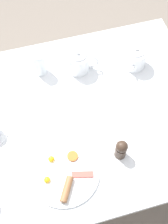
{
  "coord_description": "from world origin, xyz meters",
  "views": [
    {
      "loc": [
        0.69,
        -0.19,
        2.0
      ],
      "look_at": [
        0.0,
        0.0,
        0.75
      ],
      "focal_mm": 50.0,
      "sensor_mm": 36.0,
      "label": 1
    }
  ],
  "objects_px": {
    "spoon_for_tea": "(29,121)",
    "teapot_far": "(78,62)",
    "fork_by_plate": "(88,114)",
    "breakfast_plate": "(64,173)",
    "pepper_grinder": "(121,149)",
    "teapot_near": "(135,57)",
    "water_glass_tall": "(39,63)"
  },
  "relations": [
    {
      "from": "spoon_for_tea",
      "to": "teapot_far",
      "type": "bearing_deg",
      "value": 128.32
    },
    {
      "from": "fork_by_plate",
      "to": "breakfast_plate",
      "type": "bearing_deg",
      "value": -35.19
    },
    {
      "from": "pepper_grinder",
      "to": "teapot_far",
      "type": "bearing_deg",
      "value": -174.2
    },
    {
      "from": "teapot_near",
      "to": "spoon_for_tea",
      "type": "bearing_deg",
      "value": -42.65
    },
    {
      "from": "teapot_far",
      "to": "spoon_for_tea",
      "type": "xyz_separation_m",
      "value": [
        0.24,
        -0.3,
        -0.05
      ]
    },
    {
      "from": "teapot_near",
      "to": "teapot_far",
      "type": "distance_m",
      "value": 0.29
    },
    {
      "from": "breakfast_plate",
      "to": "fork_by_plate",
      "type": "height_order",
      "value": "breakfast_plate"
    },
    {
      "from": "breakfast_plate",
      "to": "spoon_for_tea",
      "type": "distance_m",
      "value": 0.3
    },
    {
      "from": "fork_by_plate",
      "to": "teapot_far",
      "type": "bearing_deg",
      "value": 173.94
    },
    {
      "from": "breakfast_plate",
      "to": "teapot_far",
      "type": "bearing_deg",
      "value": 158.59
    },
    {
      "from": "breakfast_plate",
      "to": "pepper_grinder",
      "type": "bearing_deg",
      "value": 94.55
    },
    {
      "from": "teapot_far",
      "to": "spoon_for_tea",
      "type": "bearing_deg",
      "value": 54.41
    },
    {
      "from": "fork_by_plate",
      "to": "spoon_for_tea",
      "type": "relative_size",
      "value": 0.91
    },
    {
      "from": "breakfast_plate",
      "to": "fork_by_plate",
      "type": "distance_m",
      "value": 0.31
    },
    {
      "from": "pepper_grinder",
      "to": "breakfast_plate",
      "type": "bearing_deg",
      "value": -85.45
    },
    {
      "from": "breakfast_plate",
      "to": "fork_by_plate",
      "type": "bearing_deg",
      "value": 144.81
    },
    {
      "from": "teapot_near",
      "to": "water_glass_tall",
      "type": "xyz_separation_m",
      "value": [
        -0.08,
        -0.47,
        0.01
      ]
    },
    {
      "from": "breakfast_plate",
      "to": "pepper_grinder",
      "type": "distance_m",
      "value": 0.26
    },
    {
      "from": "teapot_far",
      "to": "fork_by_plate",
      "type": "distance_m",
      "value": 0.28
    },
    {
      "from": "spoon_for_tea",
      "to": "water_glass_tall",
      "type": "bearing_deg",
      "value": 157.67
    },
    {
      "from": "spoon_for_tea",
      "to": "fork_by_plate",
      "type": "bearing_deg",
      "value": 82.26
    },
    {
      "from": "water_glass_tall",
      "to": "spoon_for_tea",
      "type": "bearing_deg",
      "value": -22.33
    },
    {
      "from": "water_glass_tall",
      "to": "fork_by_plate",
      "type": "relative_size",
      "value": 0.96
    },
    {
      "from": "teapot_far",
      "to": "spoon_for_tea",
      "type": "height_order",
      "value": "teapot_far"
    },
    {
      "from": "teapot_far",
      "to": "water_glass_tall",
      "type": "relative_size",
      "value": 1.54
    },
    {
      "from": "teapot_far",
      "to": "pepper_grinder",
      "type": "distance_m",
      "value": 0.51
    },
    {
      "from": "breakfast_plate",
      "to": "teapot_far",
      "type": "relative_size",
      "value": 1.47
    },
    {
      "from": "breakfast_plate",
      "to": "teapot_near",
      "type": "xyz_separation_m",
      "value": [
        -0.48,
        0.49,
        0.05
      ]
    },
    {
      "from": "teapot_far",
      "to": "teapot_near",
      "type": "bearing_deg",
      "value": -173.84
    },
    {
      "from": "pepper_grinder",
      "to": "spoon_for_tea",
      "type": "height_order",
      "value": "pepper_grinder"
    },
    {
      "from": "teapot_far",
      "to": "fork_by_plate",
      "type": "bearing_deg",
      "value": 100.04
    },
    {
      "from": "teapot_far",
      "to": "pepper_grinder",
      "type": "relative_size",
      "value": 1.83
    }
  ]
}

